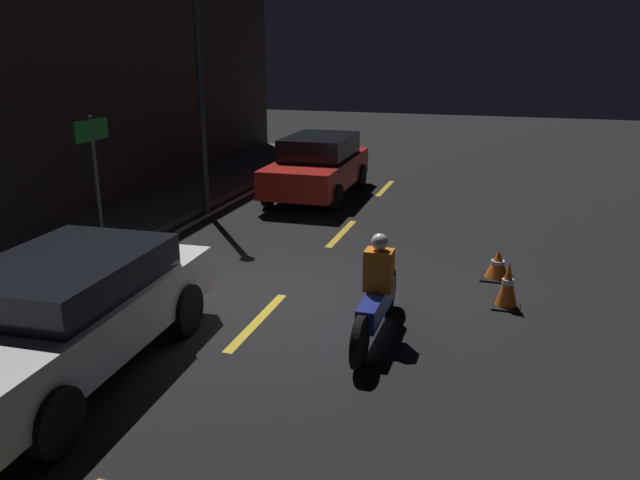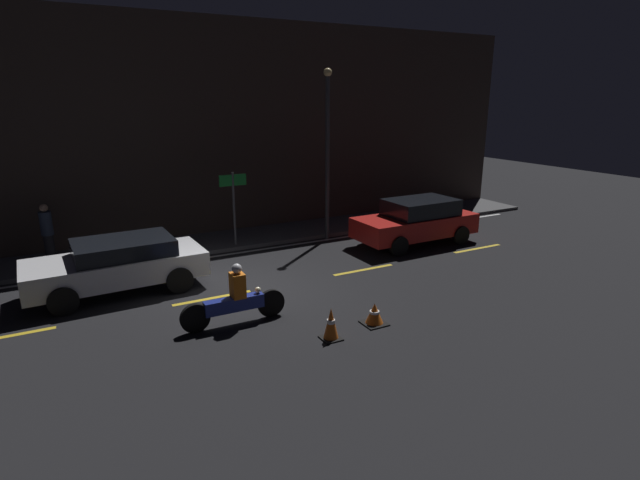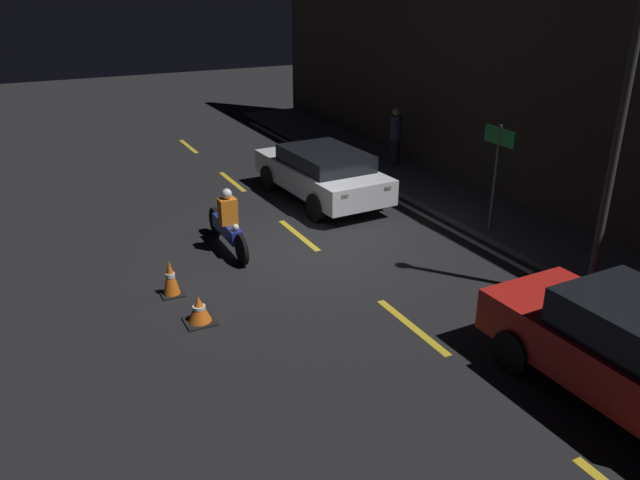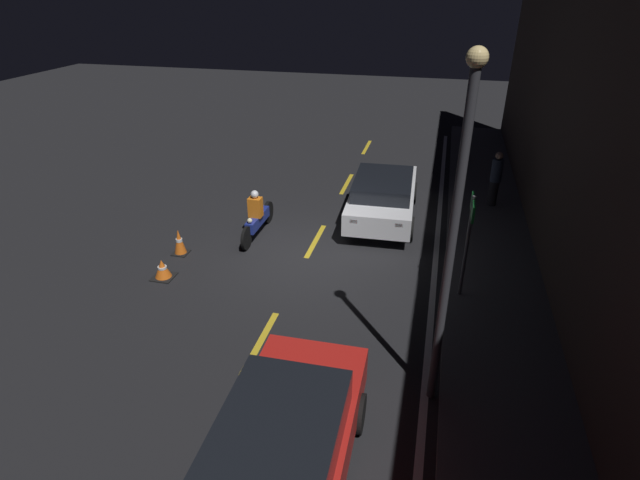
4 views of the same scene
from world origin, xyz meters
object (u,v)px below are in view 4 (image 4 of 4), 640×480
object	(u,v)px
taxi_red	(282,453)
sedan_white	(383,195)
traffic_cone_mid	(162,269)
motorcycle	(257,217)
traffic_cone_near	(179,242)
street_lamp	(453,230)
pedestrian	(495,178)
shop_sign	(470,227)

from	to	relation	value
taxi_red	sedan_white	bearing A→B (deg)	-1.80
sedan_white	traffic_cone_mid	distance (m)	6.68
motorcycle	traffic_cone_near	world-z (taller)	motorcycle
motorcycle	street_lamp	world-z (taller)	street_lamp
sedan_white	taxi_red	bearing A→B (deg)	176.80
pedestrian	shop_sign	xyz separation A→B (m)	(5.45, -0.98, 0.81)
traffic_cone_mid	motorcycle	bearing A→B (deg)	151.88
sedan_white	shop_sign	world-z (taller)	shop_sign
motorcycle	shop_sign	bearing A→B (deg)	71.33
taxi_red	traffic_cone_near	xyz separation A→B (m)	(-6.01, -4.77, -0.47)
sedan_white	street_lamp	bearing A→B (deg)	-168.16
sedan_white	motorcycle	size ratio (longest dim) A/B	1.84
traffic_cone_mid	pedestrian	xyz separation A→B (m)	(-6.25, 8.00, 0.77)
traffic_cone_mid	street_lamp	size ratio (longest dim) A/B	0.09
motorcycle	traffic_cone_mid	xyz separation A→B (m)	(2.73, -1.46, -0.33)
shop_sign	street_lamp	bearing A→B (deg)	-8.53
shop_sign	street_lamp	size ratio (longest dim) A/B	0.42
pedestrian	street_lamp	distance (m)	9.06
street_lamp	traffic_cone_mid	bearing A→B (deg)	-110.26
taxi_red	pedestrian	bearing A→B (deg)	-18.13
motorcycle	shop_sign	xyz separation A→B (m)	(1.92, 5.56, 1.25)
taxi_red	traffic_cone_mid	xyz separation A→B (m)	(-4.81, -4.60, -0.57)
pedestrian	shop_sign	world-z (taller)	shop_sign
motorcycle	traffic_cone_mid	world-z (taller)	motorcycle
motorcycle	traffic_cone_mid	size ratio (longest dim) A/B	4.62
motorcycle	pedestrian	world-z (taller)	pedestrian
taxi_red	motorcycle	distance (m)	8.17
traffic_cone_near	sedan_white	bearing A→B (deg)	125.55
sedan_white	taxi_red	xyz separation A→B (m)	(9.51, -0.12, 0.05)
sedan_white	street_lamp	distance (m)	7.74
motorcycle	street_lamp	size ratio (longest dim) A/B	0.41
motorcycle	street_lamp	bearing A→B (deg)	45.04
taxi_red	motorcycle	size ratio (longest dim) A/B	1.79
taxi_red	street_lamp	world-z (taller)	street_lamp
traffic_cone_mid	street_lamp	world-z (taller)	street_lamp
traffic_cone_near	street_lamp	world-z (taller)	street_lamp
motorcycle	shop_sign	world-z (taller)	shop_sign
traffic_cone_near	shop_sign	size ratio (longest dim) A/B	0.29
sedan_white	street_lamp	xyz separation A→B (m)	(7.11, 1.81, 2.48)
motorcycle	traffic_cone_near	distance (m)	2.24
sedan_white	traffic_cone_near	world-z (taller)	sedan_white
traffic_cone_near	traffic_cone_mid	world-z (taller)	traffic_cone_near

